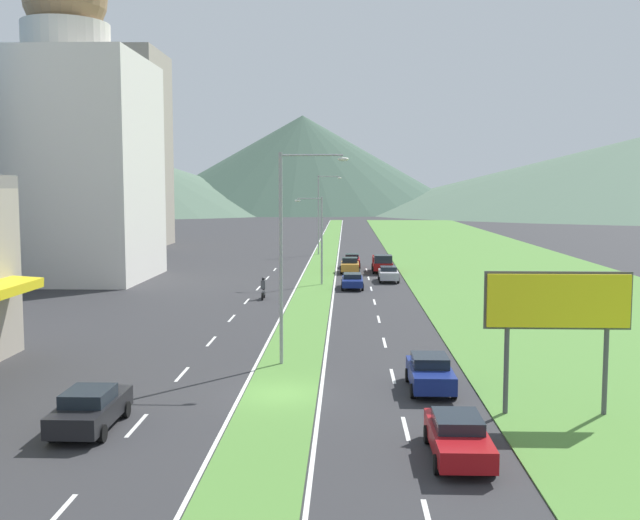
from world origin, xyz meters
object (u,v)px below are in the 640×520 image
(street_lamp_far, at_px, (321,210))
(car_1, at_px, (352,261))
(car_2, at_px, (350,265))
(car_5, at_px, (90,408))
(car_0, at_px, (352,281))
(motorcycle_rider, at_px, (263,290))
(street_lamp_near, at_px, (288,244))
(pickup_truck_0, at_px, (382,263))
(car_3, at_px, (458,436))
(car_6, at_px, (430,373))
(car_4, at_px, (388,274))
(street_lamp_mid, at_px, (319,234))
(billboard_roadside, at_px, (558,307))

(street_lamp_far, height_order, car_1, street_lamp_far)
(car_2, height_order, car_5, car_2)
(car_0, relative_size, car_5, 1.02)
(street_lamp_far, bearing_deg, motorcycle_rider, -94.60)
(street_lamp_near, height_order, pickup_truck_0, street_lamp_near)
(pickup_truck_0, bearing_deg, motorcycle_rider, -28.50)
(car_3, xyz_separation_m, car_6, (0.01, 8.42, 0.05))
(street_lamp_far, bearing_deg, car_4, -75.31)
(car_5, xyz_separation_m, pickup_truck_0, (13.42, 52.49, 0.19))
(car_4, height_order, car_6, car_6)
(car_1, bearing_deg, car_3, 2.95)
(car_0, height_order, car_2, car_2)
(street_lamp_mid, distance_m, car_6, 36.90)
(car_0, relative_size, car_2, 1.13)
(motorcycle_rider, bearing_deg, car_4, -42.28)
(street_lamp_mid, xyz_separation_m, car_4, (6.68, 2.78, -3.99))
(car_0, distance_m, car_4, 6.20)
(pickup_truck_0, bearing_deg, car_4, 1.61)
(street_lamp_far, relative_size, car_6, 2.45)
(car_2, relative_size, car_3, 0.90)
(street_lamp_mid, bearing_deg, car_1, 78.23)
(car_3, relative_size, motorcycle_rider, 2.32)
(billboard_roadside, relative_size, pickup_truck_0, 1.07)
(street_lamp_far, xyz_separation_m, pickup_truck_0, (7.34, -21.18, -5.15))
(car_1, relative_size, car_6, 1.03)
(car_0, distance_m, car_2, 12.39)
(street_lamp_near, bearing_deg, car_1, 85.64)
(car_2, xyz_separation_m, car_6, (3.37, -46.20, -0.03))
(billboard_roadside, distance_m, car_0, 38.37)
(car_4, bearing_deg, car_6, -0.49)
(car_6, bearing_deg, street_lamp_near, -124.09)
(street_lamp_near, xyz_separation_m, billboard_roadside, (11.25, -8.12, -1.82))
(car_1, relative_size, motorcycle_rider, 2.25)
(billboard_roadside, relative_size, motorcycle_rider, 2.88)
(car_1, xyz_separation_m, car_6, (3.11, -51.69, 0.00))
(car_5, bearing_deg, car_3, -100.57)
(street_lamp_near, distance_m, car_6, 9.72)
(car_1, bearing_deg, billboard_roadside, 7.88)
(car_3, bearing_deg, billboard_roadside, 136.70)
(billboard_roadside, xyz_separation_m, motorcycle_rider, (-15.05, 30.57, -3.61))
(car_0, height_order, pickup_truck_0, pickup_truck_0)
(car_5, height_order, motorcycle_rider, motorcycle_rider)
(car_3, relative_size, pickup_truck_0, 0.86)
(car_2, xyz_separation_m, car_5, (-9.93, -52.14, -0.02))
(street_lamp_far, bearing_deg, billboard_roadside, -80.63)
(car_4, bearing_deg, billboard_roadside, 5.66)
(car_1, bearing_deg, car_4, 15.06)
(street_lamp_far, bearing_deg, car_0, -83.23)
(billboard_roadside, bearing_deg, car_1, 97.88)
(street_lamp_far, bearing_deg, pickup_truck_0, -70.88)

